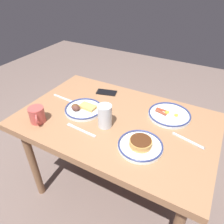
% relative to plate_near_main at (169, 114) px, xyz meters
% --- Properties ---
extents(ground_plane, '(6.00, 6.00, 0.00)m').
position_rel_plate_near_main_xyz_m(ground_plane, '(0.28, 0.18, -0.73)').
color(ground_plane, '#705D56').
extents(dining_table, '(1.19, 0.77, 0.72)m').
position_rel_plate_near_main_xyz_m(dining_table, '(0.28, 0.18, -0.09)').
color(dining_table, '#9C6D4A').
rests_on(dining_table, ground_plane).
extents(plate_near_main, '(0.26, 0.26, 0.04)m').
position_rel_plate_near_main_xyz_m(plate_near_main, '(0.00, 0.00, 0.00)').
color(plate_near_main, white).
rests_on(plate_near_main, dining_table).
extents(plate_center_pancakes, '(0.23, 0.23, 0.05)m').
position_rel_plate_near_main_xyz_m(plate_center_pancakes, '(0.05, 0.34, 0.01)').
color(plate_center_pancakes, white).
rests_on(plate_center_pancakes, dining_table).
extents(plate_far_companion, '(0.24, 0.24, 0.05)m').
position_rel_plate_near_main_xyz_m(plate_far_companion, '(0.51, 0.21, 0.00)').
color(plate_far_companion, white).
rests_on(plate_far_companion, dining_table).
extents(coffee_mug, '(0.11, 0.11, 0.10)m').
position_rel_plate_near_main_xyz_m(coffee_mug, '(0.67, 0.43, 0.04)').
color(coffee_mug, '#BF4C47').
rests_on(coffee_mug, dining_table).
extents(drinking_glass, '(0.08, 0.08, 0.14)m').
position_rel_plate_near_main_xyz_m(drinking_glass, '(0.30, 0.27, 0.05)').
color(drinking_glass, silver).
rests_on(drinking_glass, dining_table).
extents(cell_phone, '(0.16, 0.11, 0.01)m').
position_rel_plate_near_main_xyz_m(cell_phone, '(0.49, -0.06, -0.01)').
color(cell_phone, black).
rests_on(cell_phone, dining_table).
extents(fork_near, '(0.18, 0.06, 0.01)m').
position_rel_plate_near_main_xyz_m(fork_near, '(-0.15, 0.17, -0.01)').
color(fork_near, silver).
rests_on(fork_near, dining_table).
extents(fork_far, '(0.21, 0.03, 0.01)m').
position_rel_plate_near_main_xyz_m(fork_far, '(0.40, 0.38, -0.01)').
color(fork_far, silver).
rests_on(fork_far, dining_table).
extents(butter_knife, '(0.21, 0.03, 0.01)m').
position_rel_plate_near_main_xyz_m(butter_knife, '(0.69, 0.16, -0.01)').
color(butter_knife, silver).
rests_on(butter_knife, dining_table).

